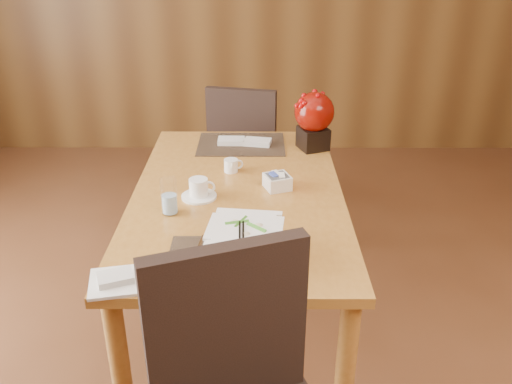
{
  "coord_description": "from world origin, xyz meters",
  "views": [
    {
      "loc": [
        0.08,
        -1.5,
        1.78
      ],
      "look_at": [
        0.08,
        0.35,
        0.87
      ],
      "focal_mm": 38.0,
      "sensor_mm": 36.0,
      "label": 1
    }
  ],
  "objects_px": {
    "coffee_cup": "(199,190)",
    "berry_decor": "(314,117)",
    "water_glass": "(169,196)",
    "bread_plate": "(116,282)",
    "soup_setting": "(245,241)",
    "far_chair": "(246,148)",
    "dining_table": "(238,211)",
    "sugar_caddy": "(277,182)",
    "creamer_jug": "(231,165)"
  },
  "relations": [
    {
      "from": "coffee_cup",
      "to": "bread_plate",
      "type": "xyz_separation_m",
      "value": [
        -0.21,
        -0.61,
        -0.03
      ]
    },
    {
      "from": "dining_table",
      "to": "bread_plate",
      "type": "bearing_deg",
      "value": -118.91
    },
    {
      "from": "dining_table",
      "to": "sugar_caddy",
      "type": "distance_m",
      "value": 0.22
    },
    {
      "from": "water_glass",
      "to": "soup_setting",
      "type": "bearing_deg",
      "value": -44.8
    },
    {
      "from": "coffee_cup",
      "to": "bread_plate",
      "type": "distance_m",
      "value": 0.65
    },
    {
      "from": "soup_setting",
      "to": "dining_table",
      "type": "bearing_deg",
      "value": 101.37
    },
    {
      "from": "sugar_caddy",
      "to": "water_glass",
      "type": "bearing_deg",
      "value": -152.04
    },
    {
      "from": "soup_setting",
      "to": "water_glass",
      "type": "distance_m",
      "value": 0.43
    },
    {
      "from": "soup_setting",
      "to": "coffee_cup",
      "type": "bearing_deg",
      "value": 121.29
    },
    {
      "from": "coffee_cup",
      "to": "creamer_jug",
      "type": "height_order",
      "value": "coffee_cup"
    },
    {
      "from": "water_glass",
      "to": "bread_plate",
      "type": "height_order",
      "value": "water_glass"
    },
    {
      "from": "berry_decor",
      "to": "far_chair",
      "type": "height_order",
      "value": "berry_decor"
    },
    {
      "from": "creamer_jug",
      "to": "far_chair",
      "type": "height_order",
      "value": "far_chair"
    },
    {
      "from": "bread_plate",
      "to": "creamer_jug",
      "type": "bearing_deg",
      "value": 69.33
    },
    {
      "from": "coffee_cup",
      "to": "berry_decor",
      "type": "height_order",
      "value": "berry_decor"
    },
    {
      "from": "creamer_jug",
      "to": "bread_plate",
      "type": "height_order",
      "value": "creamer_jug"
    },
    {
      "from": "water_glass",
      "to": "berry_decor",
      "type": "relative_size",
      "value": 0.51
    },
    {
      "from": "water_glass",
      "to": "sugar_caddy",
      "type": "xyz_separation_m",
      "value": [
        0.43,
        0.23,
        -0.05
      ]
    },
    {
      "from": "bread_plate",
      "to": "far_chair",
      "type": "xyz_separation_m",
      "value": [
        0.38,
        1.73,
        -0.23
      ]
    },
    {
      "from": "coffee_cup",
      "to": "far_chair",
      "type": "bearing_deg",
      "value": 81.06
    },
    {
      "from": "creamer_jug",
      "to": "sugar_caddy",
      "type": "bearing_deg",
      "value": -54.06
    },
    {
      "from": "coffee_cup",
      "to": "far_chair",
      "type": "relative_size",
      "value": 0.16
    },
    {
      "from": "sugar_caddy",
      "to": "bread_plate",
      "type": "distance_m",
      "value": 0.89
    },
    {
      "from": "dining_table",
      "to": "soup_setting",
      "type": "bearing_deg",
      "value": -85.22
    },
    {
      "from": "water_glass",
      "to": "bread_plate",
      "type": "relative_size",
      "value": 0.91
    },
    {
      "from": "water_glass",
      "to": "dining_table",
      "type": "bearing_deg",
      "value": 37.2
    },
    {
      "from": "creamer_jug",
      "to": "bread_plate",
      "type": "relative_size",
      "value": 0.5
    },
    {
      "from": "dining_table",
      "to": "creamer_jug",
      "type": "distance_m",
      "value": 0.25
    },
    {
      "from": "coffee_cup",
      "to": "far_chair",
      "type": "height_order",
      "value": "far_chair"
    },
    {
      "from": "coffee_cup",
      "to": "water_glass",
      "type": "relative_size",
      "value": 0.98
    },
    {
      "from": "far_chair",
      "to": "soup_setting",
      "type": "bearing_deg",
      "value": 103.85
    },
    {
      "from": "soup_setting",
      "to": "bread_plate",
      "type": "distance_m",
      "value": 0.45
    },
    {
      "from": "creamer_jug",
      "to": "berry_decor",
      "type": "xyz_separation_m",
      "value": [
        0.41,
        0.29,
        0.14
      ]
    },
    {
      "from": "sugar_caddy",
      "to": "far_chair",
      "type": "height_order",
      "value": "far_chair"
    },
    {
      "from": "dining_table",
      "to": "sugar_caddy",
      "type": "relative_size",
      "value": 14.68
    },
    {
      "from": "coffee_cup",
      "to": "bread_plate",
      "type": "bearing_deg",
      "value": -108.82
    },
    {
      "from": "far_chair",
      "to": "bread_plate",
      "type": "bearing_deg",
      "value": 90.31
    },
    {
      "from": "water_glass",
      "to": "creamer_jug",
      "type": "relative_size",
      "value": 1.82
    },
    {
      "from": "far_chair",
      "to": "sugar_caddy",
      "type": "bearing_deg",
      "value": 111.5
    },
    {
      "from": "soup_setting",
      "to": "far_chair",
      "type": "distance_m",
      "value": 1.59
    },
    {
      "from": "soup_setting",
      "to": "berry_decor",
      "type": "bearing_deg",
      "value": 78.54
    },
    {
      "from": "sugar_caddy",
      "to": "berry_decor",
      "type": "bearing_deg",
      "value": 67.17
    },
    {
      "from": "creamer_jug",
      "to": "berry_decor",
      "type": "bearing_deg",
      "value": 21.94
    },
    {
      "from": "dining_table",
      "to": "coffee_cup",
      "type": "bearing_deg",
      "value": -159.92
    },
    {
      "from": "coffee_cup",
      "to": "creamer_jug",
      "type": "distance_m",
      "value": 0.3
    },
    {
      "from": "water_glass",
      "to": "far_chair",
      "type": "xyz_separation_m",
      "value": [
        0.28,
        1.26,
        -0.3
      ]
    },
    {
      "from": "berry_decor",
      "to": "far_chair",
      "type": "relative_size",
      "value": 0.31
    },
    {
      "from": "creamer_jug",
      "to": "bread_plate",
      "type": "bearing_deg",
      "value": -124.3
    },
    {
      "from": "water_glass",
      "to": "berry_decor",
      "type": "height_order",
      "value": "berry_decor"
    },
    {
      "from": "coffee_cup",
      "to": "berry_decor",
      "type": "distance_m",
      "value": 0.78
    }
  ]
}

